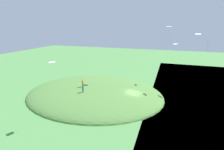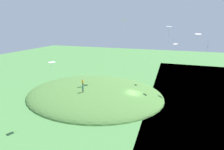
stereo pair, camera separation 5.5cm
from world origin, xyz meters
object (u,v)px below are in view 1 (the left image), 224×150
kite_7 (169,28)px  kite_6 (164,38)px  person_on_hilltop (83,82)px  kite_2 (52,63)px  kite_3 (176,44)px  kite_1 (198,34)px  kite_5 (124,21)px  mooring_post (146,106)px  person_walking_path (83,88)px  kite_4 (209,42)px

kite_7 → kite_6: bearing=-86.8°
person_on_hilltop → kite_7: 23.25m
kite_2 → kite_3: size_ratio=1.08×
person_on_hilltop → kite_3: kite_3 is taller
kite_1 → kite_5: bearing=5.2°
kite_1 → kite_3: bearing=33.0°
kite_1 → kite_5: size_ratio=0.62×
kite_6 → kite_7: 21.42m
kite_1 → mooring_post: size_ratio=1.37×
person_on_hilltop → kite_6: bearing=-127.1°
person_on_hilltop → person_walking_path: person_on_hilltop is taller
person_on_hilltop → kite_4: (-23.11, 2.61, 9.61)m
mooring_post → kite_4: bearing=174.8°
mooring_post → kite_6: bearing=-98.5°
kite_2 → kite_4: bearing=-156.6°
person_walking_path → mooring_post: 13.01m
kite_6 → kite_1: bearing=161.2°
kite_1 → kite_6: 7.26m
kite_7 → person_on_hilltop: bearing=-30.3°
mooring_post → kite_5: bearing=-52.3°
kite_4 → kite_7: kite_7 is taller
kite_7 → kite_4: bearing=-127.5°
person_on_hilltop → kite_3: size_ratio=1.14×
kite_1 → kite_4: bearing=90.8°
kite_6 → person_on_hilltop: bearing=34.5°
kite_1 → kite_2: kite_1 is taller
kite_2 → kite_4: (-21.39, -9.25, 2.74)m
person_on_hilltop → kite_7: kite_7 is taller
person_walking_path → kite_6: bearing=-11.6°
kite_3 → kite_5: size_ratio=0.74×
kite_1 → kite_3: kite_1 is taller
kite_3 → kite_1: bearing=-147.0°
person_walking_path → kite_6: size_ratio=0.70×
person_walking_path → kite_5: kite_5 is taller
person_on_hilltop → kite_6: (-16.15, -11.12, 9.21)m
kite_4 → kite_7: (5.76, 7.50, 2.10)m
mooring_post → kite_1: bearing=-129.5°
kite_1 → kite_2: bearing=44.2°
kite_6 → kite_2: bearing=57.9°
kite_2 → kite_6: size_ratio=0.74×
kite_4 → kite_5: 19.14m
kite_3 → kite_6: (2.49, -5.11, 0.92)m
kite_3 → kite_7: size_ratio=0.85×
kite_3 → mooring_post: kite_3 is taller
kite_6 → kite_3: bearing=116.0°
kite_7 → mooring_post: 16.90m
kite_3 → kite_6: kite_6 is taller
person_on_hilltop → kite_6: kite_6 is taller
kite_3 → kite_6: bearing=-64.0°
kite_2 → kite_7: kite_7 is taller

